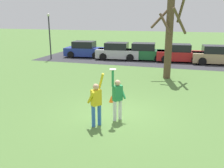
{
  "coord_description": "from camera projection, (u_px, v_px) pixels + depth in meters",
  "views": [
    {
      "loc": [
        2.67,
        -9.39,
        4.01
      ],
      "look_at": [
        -0.09,
        -0.28,
        1.4
      ],
      "focal_mm": 39.65,
      "sensor_mm": 36.0,
      "label": 1
    }
  ],
  "objects": [
    {
      "name": "ground_plane",
      "position": [
        116.0,
        114.0,
        10.48
      ],
      "size": [
        120.0,
        120.0,
        0.0
      ],
      "primitive_type": "plane",
      "color": "#567F3D"
    },
    {
      "name": "person_catcher",
      "position": [
        117.0,
        96.0,
        9.66
      ],
      "size": [
        0.54,
        0.58,
        2.08
      ],
      "rotation": [
        0.0,
        0.0,
        -2.25
      ],
      "color": "silver",
      "rests_on": "ground_plane"
    },
    {
      "name": "person_defender",
      "position": [
        96.0,
        101.0,
        9.13
      ],
      "size": [
        0.64,
        0.66,
        2.05
      ],
      "rotation": [
        0.0,
        0.0,
        0.89
      ],
      "color": "#3366B7",
      "rests_on": "ground_plane"
    },
    {
      "name": "frisbee_disc",
      "position": [
        113.0,
        69.0,
        9.24
      ],
      "size": [
        0.26,
        0.26,
        0.02
      ],
      "primitive_type": "cylinder",
      "color": "white",
      "rests_on": "person_catcher"
    },
    {
      "name": "parked_car_blue",
      "position": [
        85.0,
        50.0,
        24.94
      ],
      "size": [
        4.24,
        2.32,
        1.59
      ],
      "rotation": [
        0.0,
        0.0,
        0.09
      ],
      "color": "#233893",
      "rests_on": "ground_plane"
    },
    {
      "name": "parked_car_silver",
      "position": [
        118.0,
        52.0,
        23.66
      ],
      "size": [
        4.24,
        2.32,
        1.59
      ],
      "rotation": [
        0.0,
        0.0,
        0.09
      ],
      "color": "#BCBCC1",
      "rests_on": "ground_plane"
    },
    {
      "name": "parked_car_green",
      "position": [
        145.0,
        52.0,
        23.26
      ],
      "size": [
        4.24,
        2.32,
        1.59
      ],
      "rotation": [
        0.0,
        0.0,
        0.09
      ],
      "color": "#1E6633",
      "rests_on": "ground_plane"
    },
    {
      "name": "parked_car_red",
      "position": [
        179.0,
        54.0,
        22.39
      ],
      "size": [
        4.24,
        2.32,
        1.59
      ],
      "rotation": [
        0.0,
        0.0,
        0.09
      ],
      "color": "red",
      "rests_on": "ground_plane"
    },
    {
      "name": "parked_car_tan",
      "position": [
        216.0,
        56.0,
        21.31
      ],
      "size": [
        4.24,
        2.32,
        1.59
      ],
      "rotation": [
        0.0,
        0.0,
        0.09
      ],
      "color": "tan",
      "rests_on": "ground_plane"
    },
    {
      "name": "parking_strip",
      "position": [
        164.0,
        61.0,
        22.82
      ],
      "size": [
        24.11,
        6.4,
        0.01
      ],
      "primitive_type": "cube",
      "color": "#38383D",
      "rests_on": "ground_plane"
    },
    {
      "name": "bare_tree_tall",
      "position": [
        170.0,
        28.0,
        15.75
      ],
      "size": [
        2.35,
        2.34,
        6.35
      ],
      "color": "brown",
      "rests_on": "ground_plane"
    },
    {
      "name": "lamppost_by_lot",
      "position": [
        49.0,
        32.0,
        23.25
      ],
      "size": [
        0.28,
        0.28,
        4.26
      ],
      "color": "#2D2D33",
      "rests_on": "ground_plane"
    },
    {
      "name": "field_cone_orange",
      "position": [
        112.0,
        99.0,
        11.92
      ],
      "size": [
        0.26,
        0.26,
        0.32
      ],
      "primitive_type": "cone",
      "color": "orange",
      "rests_on": "ground_plane"
    }
  ]
}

